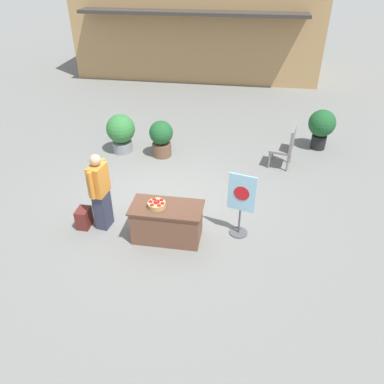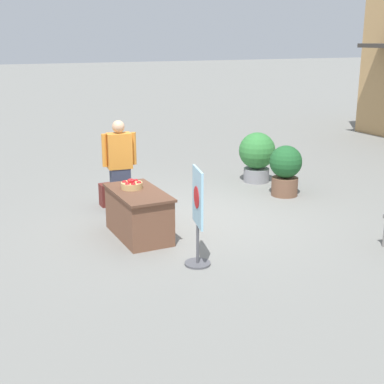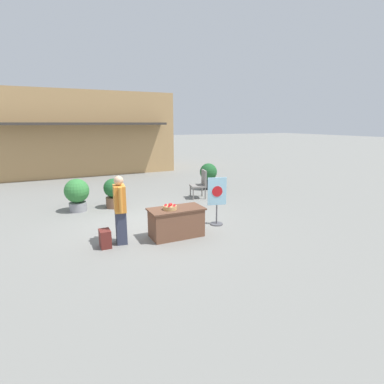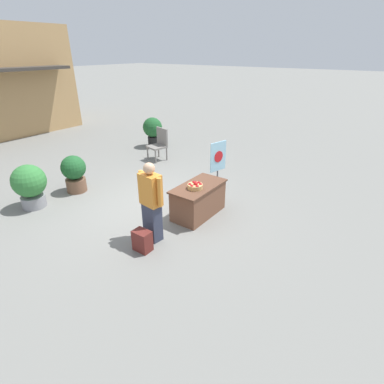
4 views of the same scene
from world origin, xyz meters
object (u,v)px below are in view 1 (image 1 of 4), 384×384
at_px(potted_plant_near_right, 121,132).
at_px(potted_plant_near_left, 161,137).
at_px(display_table, 167,222).
at_px(potted_plant_far_right, 322,126).
at_px(person_visitor, 100,191).
at_px(apple_basket, 157,204).
at_px(backpack, 84,218).
at_px(patio_chair, 286,146).
at_px(poster_board, 241,203).

xyz_separation_m(potted_plant_near_right, potted_plant_near_left, (1.15, -0.08, -0.05)).
distance_m(display_table, potted_plant_far_right, 5.70).
bearing_deg(display_table, person_visitor, 172.96).
relative_size(potted_plant_far_right, potted_plant_near_right, 1.06).
bearing_deg(apple_basket, person_visitor, 170.27).
distance_m(person_visitor, backpack, 0.75).
relative_size(display_table, patio_chair, 1.28).
bearing_deg(backpack, person_visitor, 13.06).
bearing_deg(poster_board, patio_chair, 175.08).
distance_m(display_table, potted_plant_near_left, 3.52).
distance_m(poster_board, potted_plant_near_right, 4.65).
relative_size(apple_basket, potted_plant_near_left, 0.34).
distance_m(apple_basket, patio_chair, 4.23).
relative_size(backpack, patio_chair, 0.39).
height_order(apple_basket, patio_chair, patio_chair).
height_order(backpack, patio_chair, patio_chair).
xyz_separation_m(backpack, patio_chair, (4.16, 3.23, 0.38)).
bearing_deg(person_visitor, potted_plant_near_right, 108.70).
height_order(poster_board, potted_plant_far_right, poster_board).
height_order(person_visitor, poster_board, person_visitor).
xyz_separation_m(backpack, potted_plant_far_right, (5.18, 4.47, 0.47)).
xyz_separation_m(display_table, apple_basket, (-0.18, -0.03, 0.43)).
height_order(person_visitor, patio_chair, person_visitor).
height_order(display_table, potted_plant_near_right, potted_plant_near_right).
xyz_separation_m(person_visitor, backpack, (-0.40, -0.09, -0.63)).
distance_m(display_table, poster_board, 1.47).
height_order(person_visitor, potted_plant_near_left, person_visitor).
xyz_separation_m(display_table, potted_plant_near_left, (-0.89, 3.40, 0.17)).
height_order(potted_plant_near_right, potted_plant_near_left, potted_plant_near_right).
bearing_deg(potted_plant_far_right, poster_board, -115.81).
distance_m(potted_plant_near_right, potted_plant_near_left, 1.16).
relative_size(person_visitor, backpack, 3.91).
distance_m(backpack, poster_board, 3.20).
distance_m(apple_basket, potted_plant_far_right, 5.83).
relative_size(display_table, potted_plant_near_right, 1.29).
height_order(poster_board, potted_plant_near_left, poster_board).
bearing_deg(potted_plant_near_right, person_visitor, -78.34).
bearing_deg(person_visitor, backpack, -159.90).
xyz_separation_m(display_table, patio_chair, (2.40, 3.31, 0.22)).
xyz_separation_m(apple_basket, potted_plant_far_right, (3.60, 4.58, -0.12)).
bearing_deg(poster_board, apple_basket, -62.51).
bearing_deg(potted_plant_far_right, display_table, -126.94).
relative_size(backpack, potted_plant_far_right, 0.37).
bearing_deg(display_table, apple_basket, -168.97).
height_order(person_visitor, potted_plant_far_right, person_visitor).
relative_size(apple_basket, potted_plant_near_right, 0.31).
xyz_separation_m(apple_basket, person_visitor, (-1.18, 0.20, 0.03)).
height_order(apple_basket, potted_plant_near_right, potted_plant_near_right).
xyz_separation_m(apple_basket, poster_board, (1.56, 0.37, -0.07)).
distance_m(apple_basket, poster_board, 1.61).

